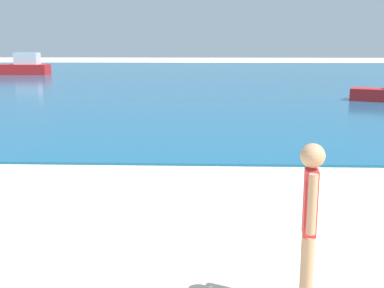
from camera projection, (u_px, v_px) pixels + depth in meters
The scene contains 3 objects.
water at pixel (201, 76), 39.99m from camera, with size 160.00×60.00×0.06m, color #14567F.
person_standing at pixel (309, 221), 4.58m from camera, with size 0.23×0.40×1.76m.
boat_far at pixel (19, 67), 41.77m from camera, with size 5.56×1.84×1.88m.
Camera 1 is at (0.86, 2.03, 2.65)m, focal length 44.79 mm.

